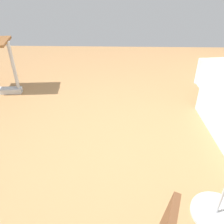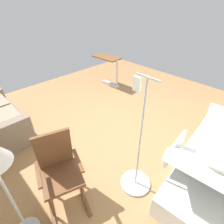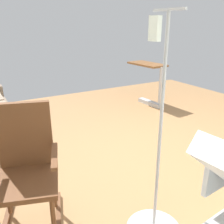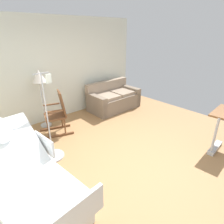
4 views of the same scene
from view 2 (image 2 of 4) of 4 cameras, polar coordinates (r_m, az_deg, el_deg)
ground_plane at (r=3.84m, az=3.53°, el=-4.22°), size 6.49×6.49×0.00m
hospital_bed at (r=2.99m, az=29.92°, el=-15.33°), size 1.15×2.14×1.17m
rocking_chair at (r=2.46m, az=-16.34°, el=-17.29°), size 0.87×0.69×1.05m
overbed_table at (r=5.35m, az=-1.04°, el=13.88°), size 0.86×0.46×0.84m
iv_pole at (r=2.69m, az=7.63°, el=-18.40°), size 0.44×0.44×1.69m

